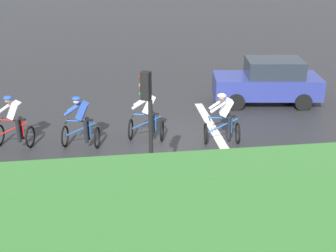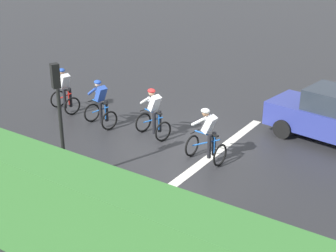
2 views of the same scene
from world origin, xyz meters
name	(u,v)px [view 1 (image 1 of 2)]	position (x,y,z in m)	size (l,w,h in m)	color
ground_plane	(184,142)	(0.00, 0.00, 0.00)	(80.00, 80.00, 0.00)	#28282B
sidewalk_kerb	(130,233)	(-4.76, 2.00, 0.06)	(2.80, 22.86, 0.12)	#9E998E
stone_wall_low	(133,249)	(-5.66, 2.00, 0.33)	(0.44, 22.86, 0.66)	gray
hedge_wall	(132,223)	(-5.96, 2.00, 1.15)	(1.10, 22.86, 2.30)	#387533
road_marking_stop_line	(219,139)	(0.00, -1.16, 0.00)	(7.00, 0.30, 0.01)	silver
cyclist_lead	(14,122)	(0.38, 5.27, 0.80)	(0.93, 1.22, 1.66)	black
cyclist_second	(81,123)	(0.04, 3.21, 0.80)	(0.90, 1.20, 1.66)	black
cyclist_mid	(147,117)	(0.31, 1.15, 0.80)	(0.92, 1.21, 1.66)	black
cyclist_fourth	(224,120)	(-0.26, -1.20, 0.80)	(0.78, 1.14, 1.66)	black
car_navy	(268,82)	(3.26, -3.88, 0.87)	(2.31, 4.30, 1.76)	navy
traffic_light_near_crossing	(148,119)	(-3.50, 1.45, 2.22)	(0.27, 0.29, 3.34)	black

